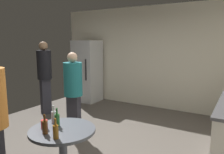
{
  "coord_description": "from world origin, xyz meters",
  "views": [
    {
      "loc": [
        2.26,
        -3.02,
        1.79
      ],
      "look_at": [
        0.31,
        0.21,
        1.17
      ],
      "focal_mm": 35.59,
      "sensor_mm": 36.0,
      "label": 1
    }
  ],
  "objects": [
    {
      "name": "beer_bottle_amber",
      "position": [
        0.56,
        -1.38,
        0.82
      ],
      "size": [
        0.06,
        0.06,
        0.23
      ],
      "color": "#8C5919",
      "rests_on": "foreground_table"
    },
    {
      "name": "beer_bottle_green",
      "position": [
        0.31,
        -1.11,
        0.82
      ],
      "size": [
        0.06,
        0.06,
        0.23
      ],
      "color": "#26662D",
      "rests_on": "foreground_table"
    },
    {
      "name": "refrigerator",
      "position": [
        -1.74,
        2.2,
        0.9
      ],
      "size": [
        0.7,
        0.68,
        1.8
      ],
      "color": "silver",
      "rests_on": "ground_plane"
    },
    {
      "name": "beer_bottle_brown",
      "position": [
        0.36,
        -1.35,
        0.82
      ],
      "size": [
        0.06,
        0.06,
        0.23
      ],
      "color": "#593314",
      "rests_on": "foreground_table"
    },
    {
      "name": "wall_back",
      "position": [
        0.0,
        2.63,
        1.35
      ],
      "size": [
        5.32,
        0.06,
        2.7
      ],
      "primitive_type": "cube",
      "color": "silver",
      "rests_on": "ground_plane"
    },
    {
      "name": "plastic_cup_red",
      "position": [
        0.24,
        -1.26,
        0.79
      ],
      "size": [
        0.08,
        0.08,
        0.11
      ],
      "primitive_type": "cylinder",
      "color": "red",
      "rests_on": "foreground_table"
    },
    {
      "name": "beer_bottle_clear",
      "position": [
        0.19,
        -1.05,
        0.82
      ],
      "size": [
        0.06,
        0.06,
        0.23
      ],
      "color": "silver",
      "rests_on": "foreground_table"
    },
    {
      "name": "foreground_table",
      "position": [
        0.43,
        -1.15,
        0.63
      ],
      "size": [
        0.8,
        0.8,
        0.73
      ],
      "color": "#4C515B",
      "rests_on": "ground_plane"
    },
    {
      "name": "person_in_teal_shirt",
      "position": [
        -0.43,
        0.06,
        0.92
      ],
      "size": [
        0.41,
        0.41,
        1.58
      ],
      "rotation": [
        0.0,
        0.0,
        -1.33
      ],
      "color": "#2D2D38",
      "rests_on": "ground_plane"
    },
    {
      "name": "person_in_black_shirt",
      "position": [
        -1.89,
        0.69,
        1.04
      ],
      "size": [
        0.44,
        0.44,
        1.77
      ],
      "rotation": [
        0.0,
        0.0,
        -0.36
      ],
      "color": "#2D2D38",
      "rests_on": "ground_plane"
    },
    {
      "name": "ground_plane",
      "position": [
        0.0,
        0.0,
        -0.05
      ],
      "size": [
        5.2,
        5.2,
        0.1
      ],
      "primitive_type": "cube",
      "color": "#5B544C"
    }
  ]
}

